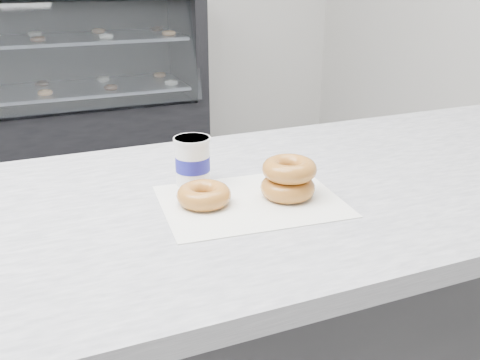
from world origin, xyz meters
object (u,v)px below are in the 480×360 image
at_px(donut_single, 204,195).
at_px(donut_stack, 289,178).
at_px(coffee_cup, 193,161).
at_px(display_case, 13,108).

relative_size(donut_single, donut_stack, 0.69).
height_order(donut_single, coffee_cup, coffee_cup).
xyz_separation_m(display_case, coffee_cup, (0.36, -2.64, 0.46)).
relative_size(donut_stack, coffee_cup, 1.50).
relative_size(donut_single, coffee_cup, 1.03).
bearing_deg(coffee_cup, donut_single, -74.25).
bearing_deg(donut_single, display_case, 97.24).
height_order(display_case, donut_stack, display_case).
bearing_deg(display_case, coffee_cup, -82.19).
height_order(display_case, coffee_cup, display_case).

